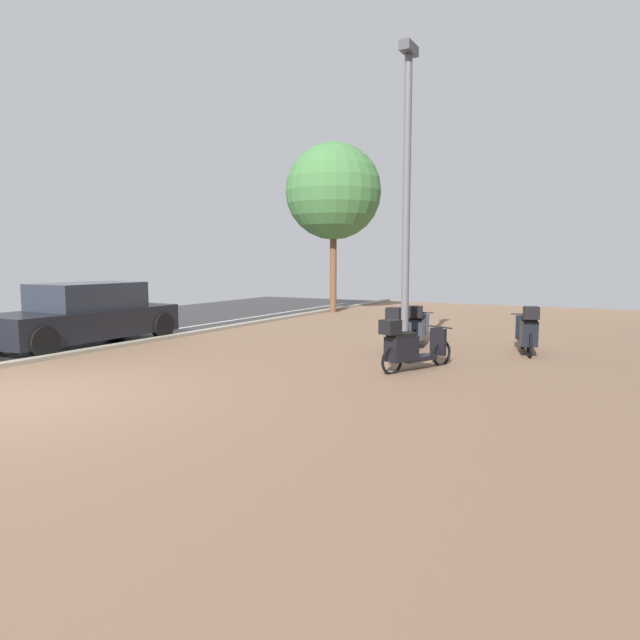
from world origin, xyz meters
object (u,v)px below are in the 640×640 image
object	(u,v)px
scooter_near	(408,347)
scooter_mid	(399,331)
scooter_far	(418,328)
scooter_extra	(528,332)
parked_car_near	(85,316)
street_tree	(333,192)
lamp_post	(407,189)

from	to	relation	value
scooter_near	scooter_mid	xyz separation A→B (m)	(-0.85, 1.79, 0.02)
scooter_mid	scooter_far	size ratio (longest dim) A/B	0.94
scooter_extra	parked_car_near	world-z (taller)	parked_car_near
scooter_far	street_tree	world-z (taller)	street_tree
scooter_mid	lamp_post	bearing A→B (deg)	-62.85
scooter_far	lamp_post	bearing A→B (deg)	-79.21
scooter_far	parked_car_near	xyz separation A→B (m)	(-6.71, -3.17, 0.22)
parked_car_near	scooter_far	bearing A→B (deg)	25.27
scooter_near	parked_car_near	distance (m)	7.48
scooter_extra	lamp_post	bearing A→B (deg)	-137.24
scooter_far	parked_car_near	distance (m)	7.42
scooter_near	scooter_extra	distance (m)	3.17
scooter_far	parked_car_near	size ratio (longest dim) A/B	0.41
scooter_near	street_tree	bearing A→B (deg)	123.67
scooter_mid	lamp_post	xyz separation A→B (m)	(0.42, -0.82, 2.76)
scooter_near	lamp_post	world-z (taller)	lamp_post
street_tree	scooter_near	bearing A→B (deg)	-56.33
scooter_extra	lamp_post	xyz separation A→B (m)	(-1.95, -1.80, 2.75)
parked_car_near	street_tree	distance (m)	10.40
scooter_mid	lamp_post	world-z (taller)	lamp_post
scooter_far	lamp_post	world-z (taller)	lamp_post
scooter_extra	street_tree	xyz separation A→B (m)	(-7.65, 6.42, 3.81)
scooter_near	street_tree	distance (m)	11.70
parked_car_near	lamp_post	xyz separation A→B (m)	(7.04, 1.43, 2.56)
parked_car_near	street_tree	size ratio (longest dim) A/B	0.72
scooter_far	scooter_extra	xyz separation A→B (m)	(2.28, 0.06, 0.03)
scooter_near	street_tree	size ratio (longest dim) A/B	0.27
scooter_mid	lamp_post	size ratio (longest dim) A/B	0.29
scooter_mid	street_tree	bearing A→B (deg)	125.49
scooter_near	scooter_extra	bearing A→B (deg)	61.25
scooter_extra	parked_car_near	size ratio (longest dim) A/B	0.39
scooter_extra	lamp_post	size ratio (longest dim) A/B	0.29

